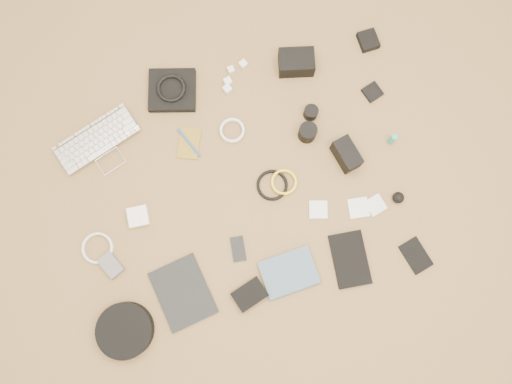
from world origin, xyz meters
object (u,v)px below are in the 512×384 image
object	(u,v)px
headphone_case	(125,330)
paperback	(296,292)
tablet	(183,293)
phone	(238,249)
laptop	(103,149)
dslr_camera	(296,62)

from	to	relation	value
headphone_case	paperback	size ratio (longest dim) A/B	1.02
tablet	phone	distance (m)	0.27
laptop	headphone_case	xyz separation A→B (m)	(-0.10, -0.72, 0.02)
dslr_camera	tablet	xyz separation A→B (m)	(-0.72, -0.75, -0.04)
dslr_camera	paperback	xyz separation A→B (m)	(-0.30, -0.89, -0.03)
tablet	paperback	bearing A→B (deg)	-24.66
tablet	headphone_case	distance (m)	0.26
tablet	headphone_case	world-z (taller)	headphone_case
dslr_camera	paperback	world-z (taller)	dslr_camera
phone	headphone_case	bearing A→B (deg)	-153.85
phone	headphone_case	size ratio (longest dim) A/B	0.46
phone	paperback	distance (m)	0.28
phone	headphone_case	world-z (taller)	headphone_case
tablet	paperback	distance (m)	0.44
dslr_camera	phone	distance (m)	0.81
phone	headphone_case	distance (m)	0.53
phone	paperback	world-z (taller)	paperback
laptop	tablet	size ratio (longest dim) A/B	1.36
dslr_camera	headphone_case	world-z (taller)	dslr_camera
laptop	paperback	size ratio (longest dim) A/B	1.63
dslr_camera	tablet	distance (m)	1.04
laptop	paperback	bearing A→B (deg)	-70.66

